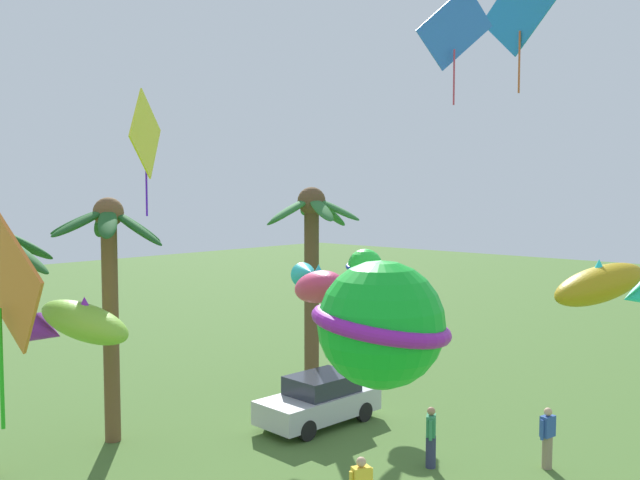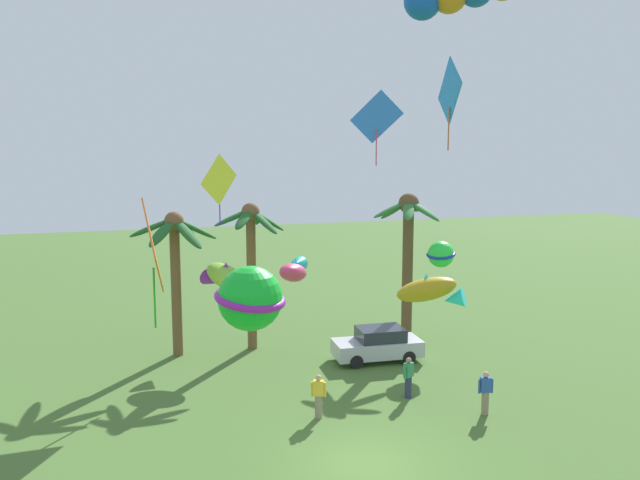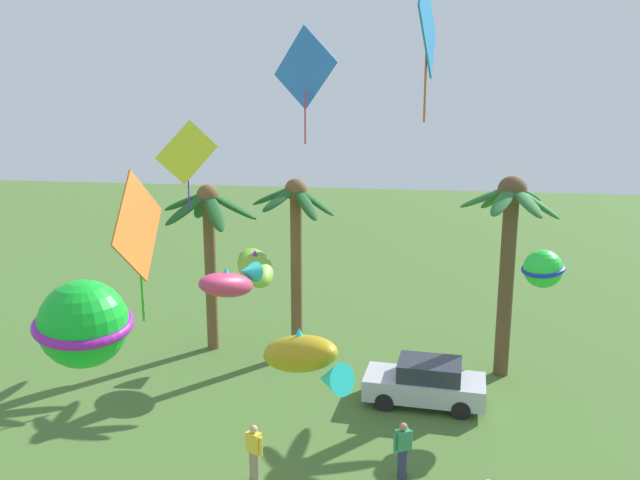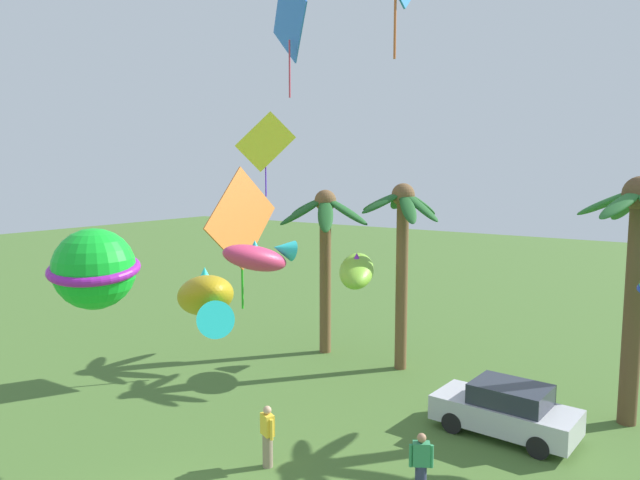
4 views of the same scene
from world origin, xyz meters
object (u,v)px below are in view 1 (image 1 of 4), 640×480
Objects in this scene: parked_car_0 at (319,400)px; kite_fish_9 at (604,286)px; palm_tree_2 at (312,245)px; kite_diamond_5 at (520,9)px; palm_tree_0 at (109,265)px; kite_ball_1 at (365,266)px; kite_diamond_2 at (455,30)px; kite_diamond_8 at (146,135)px; spectator_0 at (547,437)px; kite_fish_3 at (317,284)px; kite_fish_7 at (79,323)px; spectator_2 at (431,437)px; kite_ball_4 at (381,324)px.

kite_fish_9 is (-2.24, -9.27, 4.60)m from parked_car_0.
palm_tree_2 is 2.41× the size of kite_diamond_5.
parked_car_0 is (5.04, -3.42, -4.31)m from palm_tree_0.
kite_diamond_2 reaches higher than kite_ball_1.
kite_ball_1 is 0.73× the size of kite_diamond_8.
palm_tree_2 reaches higher than kite_fish_9.
spectator_0 is 0.74× the size of kite_fish_9.
kite_fish_7 is (-1.33, 7.12, -1.52)m from kite_fish_3.
palm_tree_0 is 7.98m from kite_fish_3.
spectator_0 is at bearing -78.09° from parked_car_0.
palm_tree_2 reaches higher than spectator_2.
kite_diamond_5 reaches higher than kite_diamond_2.
palm_tree_2 is 10.51m from spectator_0.
kite_fish_7 is (-7.84, 9.20, 2.90)m from spectator_0.
kite_diamond_2 is (-6.38, -7.39, 5.96)m from kite_ball_1.
kite_diamond_8 is at bearing -155.34° from palm_tree_2.
kite_diamond_5 is (4.75, -9.91, 6.23)m from palm_tree_0.
kite_diamond_2 reaches higher than spectator_0.
spectator_2 is 10.34m from kite_diamond_8.
kite_diamond_2 is at bearing 19.25° from kite_ball_4.
kite_fish_9 is (-1.96, -2.78, -5.94)m from kite_diamond_5.
kite_fish_3 is (-6.51, 2.08, 4.42)m from spectator_0.
kite_ball_1 is at bearing 33.04° from kite_fish_3.
spectator_2 is at bearing -21.81° from kite_diamond_8.
kite_ball_4 is at bearing -94.80° from kite_fish_7.
kite_diamond_5 is 0.98× the size of kite_fish_7.
kite_diamond_5 is at bearing -4.88° from kite_diamond_2.
kite_diamond_5 reaches higher than kite_fish_9.
kite_fish_9 is at bearing -79.95° from kite_diamond_2.
kite_diamond_8 reaches higher than kite_ball_1.
kite_fish_3 is at bearing 56.27° from kite_ball_4.
kite_diamond_8 is 1.23× the size of kite_fish_9.
kite_diamond_5 is at bearing -21.83° from kite_fish_3.
kite_ball_4 reaches higher than spectator_2.
kite_diamond_8 is (-4.44, 4.55, -2.17)m from kite_diamond_2.
kite_fish_7 is at bearing 171.76° from kite_ball_1.
kite_fish_7 is at bearing 124.20° from kite_diamond_5.
kite_ball_4 is (-10.92, -8.97, 0.67)m from kite_ball_1.
kite_ball_4 is 5.26m from kite_fish_9.
kite_fish_9 is at bearing -119.42° from kite_ball_1.
kite_diamond_8 is at bearing 150.32° from spectator_0.
kite_ball_4 is (-2.28, -11.29, 0.10)m from palm_tree_0.
kite_diamond_2 reaches higher than kite_ball_4.
kite_fish_9 is at bearing -77.58° from palm_tree_0.
palm_tree_2 is 4.58× the size of spectator_2.
kite_ball_1 is 0.91× the size of kite_fish_3.
kite_diamond_2 is at bearing -113.82° from parked_car_0.
spectator_2 is 0.51× the size of kite_fish_7.
kite_diamond_5 reaches higher than kite_diamond_8.
spectator_0 is at bearing -57.38° from palm_tree_0.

